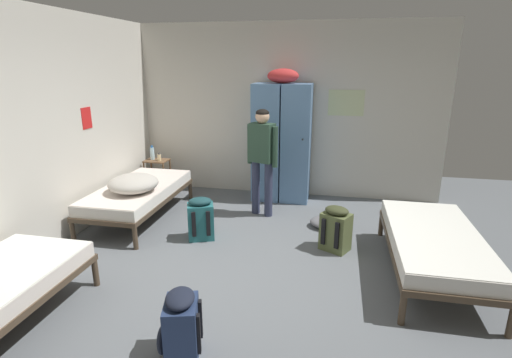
% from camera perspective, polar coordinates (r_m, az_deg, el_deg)
% --- Properties ---
extents(ground_plane, '(8.48, 8.48, 0.00)m').
position_cam_1_polar(ground_plane, '(4.37, -0.72, -13.03)').
color(ground_plane, slate).
extents(room_backdrop, '(4.98, 5.36, 2.77)m').
position_cam_1_polar(room_backdrop, '(5.48, -10.98, 8.22)').
color(room_backdrop, beige).
rests_on(room_backdrop, ground_plane).
extents(locker_bank, '(0.90, 0.55, 2.07)m').
position_cam_1_polar(locker_bank, '(6.25, 3.78, 5.63)').
color(locker_bank, '#5B84B2').
rests_on(locker_bank, ground_plane).
extents(shelf_unit, '(0.38, 0.30, 0.57)m').
position_cam_1_polar(shelf_unit, '(6.90, -14.14, 0.90)').
color(shelf_unit, brown).
rests_on(shelf_unit, ground_plane).
extents(bed_right, '(0.90, 1.90, 0.49)m').
position_cam_1_polar(bed_right, '(4.49, 24.53, -8.32)').
color(bed_right, '#473828').
rests_on(bed_right, ground_plane).
extents(bed_left_rear, '(0.90, 1.90, 0.49)m').
position_cam_1_polar(bed_left_rear, '(5.80, -16.76, -1.95)').
color(bed_left_rear, '#473828').
rests_on(bed_left_rear, ground_plane).
extents(bedding_heap, '(0.65, 0.67, 0.23)m').
position_cam_1_polar(bedding_heap, '(5.49, -17.42, -0.59)').
color(bedding_heap, '#B7B2A8').
rests_on(bedding_heap, bed_left_rear).
extents(person_traveler, '(0.46, 0.30, 1.55)m').
position_cam_1_polar(person_traveler, '(5.54, 0.91, 3.85)').
color(person_traveler, '#2D334C').
rests_on(person_traveler, ground_plane).
extents(water_bottle, '(0.07, 0.07, 0.24)m').
position_cam_1_polar(water_bottle, '(6.87, -14.86, 3.65)').
color(water_bottle, '#B2DBEA').
rests_on(water_bottle, shelf_unit).
extents(lotion_bottle, '(0.06, 0.06, 0.14)m').
position_cam_1_polar(lotion_bottle, '(6.77, -13.91, 3.09)').
color(lotion_bottle, beige).
rests_on(lotion_bottle, shelf_unit).
extents(backpack_navy, '(0.39, 0.37, 0.55)m').
position_cam_1_polar(backpack_navy, '(3.20, -10.96, -20.29)').
color(backpack_navy, navy).
rests_on(backpack_navy, ground_plane).
extents(backpack_teal, '(0.38, 0.40, 0.55)m').
position_cam_1_polar(backpack_teal, '(5.02, -8.05, -5.79)').
color(backpack_teal, '#23666B').
rests_on(backpack_teal, ground_plane).
extents(backpack_olive, '(0.40, 0.41, 0.55)m').
position_cam_1_polar(backpack_olive, '(4.78, 11.58, -7.16)').
color(backpack_olive, '#566038').
rests_on(backpack_olive, ground_plane).
extents(clothes_pile_grey, '(0.56, 0.41, 0.14)m').
position_cam_1_polar(clothes_pile_grey, '(5.45, 10.84, -6.26)').
color(clothes_pile_grey, slate).
rests_on(clothes_pile_grey, ground_plane).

